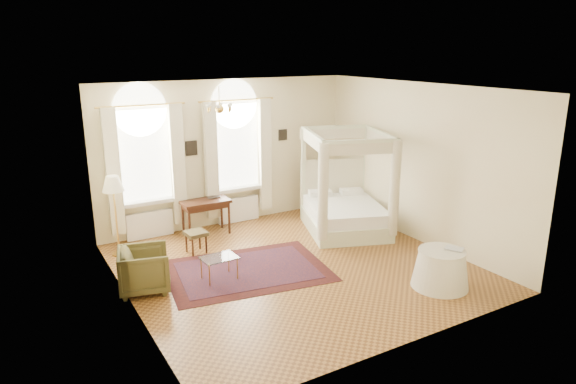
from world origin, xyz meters
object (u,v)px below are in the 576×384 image
(armchair, at_px, (144,270))
(coffee_table, at_px, (219,259))
(canopy_bed, at_px, (345,209))
(writing_desk, at_px, (206,205))
(nightstand, at_px, (331,196))
(stool, at_px, (196,235))
(side_table, at_px, (441,269))
(floor_lamp, at_px, (113,188))

(armchair, relative_size, coffee_table, 1.31)
(canopy_bed, bearing_deg, writing_desk, 154.18)
(coffee_table, bearing_deg, nightstand, 30.98)
(nightstand, relative_size, stool, 1.31)
(stool, distance_m, armchair, 1.74)
(nightstand, relative_size, side_table, 0.60)
(floor_lamp, xyz_separation_m, side_table, (4.43, -4.24, -1.05))
(canopy_bed, distance_m, writing_desk, 3.08)
(nightstand, xyz_separation_m, armchair, (-5.37, -2.23, 0.08))
(coffee_table, distance_m, side_table, 3.83)
(nightstand, height_order, coffee_table, nightstand)
(writing_desk, relative_size, side_table, 1.06)
(nightstand, bearing_deg, stool, -164.67)
(stool, relative_size, floor_lamp, 0.28)
(side_table, bearing_deg, nightstand, 78.26)
(writing_desk, height_order, stool, writing_desk)
(floor_lamp, bearing_deg, stool, -26.96)
(writing_desk, height_order, coffee_table, writing_desk)
(canopy_bed, relative_size, armchair, 3.00)
(coffee_table, distance_m, floor_lamp, 2.62)
(nightstand, distance_m, floor_lamp, 5.52)
(writing_desk, distance_m, side_table, 5.10)
(writing_desk, xyz_separation_m, armchair, (-1.90, -2.01, -0.29))
(armchair, height_order, side_table, armchair)
(writing_desk, relative_size, stool, 2.30)
(nightstand, relative_size, coffee_table, 0.93)
(canopy_bed, xyz_separation_m, nightstand, (0.70, 1.56, -0.21))
(canopy_bed, relative_size, nightstand, 4.22)
(canopy_bed, bearing_deg, stool, 172.35)
(stool, bearing_deg, canopy_bed, -7.65)
(coffee_table, relative_size, side_table, 0.65)
(nightstand, height_order, armchair, armchair)
(writing_desk, distance_m, stool, 1.10)
(armchair, bearing_deg, coffee_table, -87.08)
(canopy_bed, distance_m, side_table, 3.11)
(side_table, bearing_deg, coffee_table, 145.45)
(armchair, height_order, floor_lamp, floor_lamp)
(canopy_bed, relative_size, writing_desk, 2.39)
(stool, xyz_separation_m, armchair, (-1.33, -1.12, 0.00))
(side_table, bearing_deg, armchair, 151.24)
(nightstand, height_order, stool, nightstand)
(stool, xyz_separation_m, floor_lamp, (-1.36, 0.69, 1.00))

